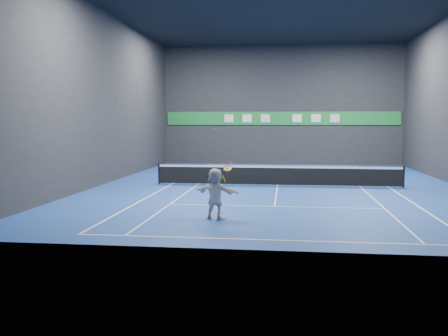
# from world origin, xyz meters

# --- Properties ---
(ground) EXTENTS (26.00, 26.00, 0.00)m
(ground) POSITION_xyz_m (0.00, 0.00, 0.00)
(ground) COLOR navy
(ground) RESTS_ON ground
(ceiling) EXTENTS (26.00, 26.00, 0.00)m
(ceiling) POSITION_xyz_m (0.00, 0.00, 9.00)
(ceiling) COLOR black
(ceiling) RESTS_ON ground
(wall_back) EXTENTS (18.00, 0.10, 9.00)m
(wall_back) POSITION_xyz_m (0.00, 13.00, 4.50)
(wall_back) COLOR #272729
(wall_back) RESTS_ON ground
(wall_front) EXTENTS (18.00, 0.10, 9.00)m
(wall_front) POSITION_xyz_m (0.00, -13.00, 4.50)
(wall_front) COLOR #272729
(wall_front) RESTS_ON ground
(wall_left) EXTENTS (0.10, 26.00, 9.00)m
(wall_left) POSITION_xyz_m (-9.00, 0.00, 4.50)
(wall_left) COLOR #272729
(wall_left) RESTS_ON ground
(baseline_near) EXTENTS (10.98, 0.08, 0.01)m
(baseline_near) POSITION_xyz_m (0.00, -11.89, 0.00)
(baseline_near) COLOR white
(baseline_near) RESTS_ON ground
(baseline_far) EXTENTS (10.98, 0.08, 0.01)m
(baseline_far) POSITION_xyz_m (0.00, 11.89, 0.00)
(baseline_far) COLOR white
(baseline_far) RESTS_ON ground
(sideline_doubles_left) EXTENTS (0.08, 23.78, 0.01)m
(sideline_doubles_left) POSITION_xyz_m (-5.49, 0.00, 0.00)
(sideline_doubles_left) COLOR white
(sideline_doubles_left) RESTS_ON ground
(sideline_doubles_right) EXTENTS (0.08, 23.78, 0.01)m
(sideline_doubles_right) POSITION_xyz_m (5.49, 0.00, 0.00)
(sideline_doubles_right) COLOR white
(sideline_doubles_right) RESTS_ON ground
(sideline_singles_left) EXTENTS (0.06, 23.78, 0.01)m
(sideline_singles_left) POSITION_xyz_m (-4.11, 0.00, 0.00)
(sideline_singles_left) COLOR white
(sideline_singles_left) RESTS_ON ground
(sideline_singles_right) EXTENTS (0.06, 23.78, 0.01)m
(sideline_singles_right) POSITION_xyz_m (4.11, 0.00, 0.00)
(sideline_singles_right) COLOR white
(sideline_singles_right) RESTS_ON ground
(service_line_near) EXTENTS (8.23, 0.06, 0.01)m
(service_line_near) POSITION_xyz_m (0.00, -6.40, 0.00)
(service_line_near) COLOR white
(service_line_near) RESTS_ON ground
(service_line_far) EXTENTS (8.23, 0.06, 0.01)m
(service_line_far) POSITION_xyz_m (0.00, 6.40, 0.00)
(service_line_far) COLOR white
(service_line_far) RESTS_ON ground
(center_service_line) EXTENTS (0.06, 12.80, 0.01)m
(center_service_line) POSITION_xyz_m (0.00, 0.00, 0.00)
(center_service_line) COLOR white
(center_service_line) RESTS_ON ground
(player) EXTENTS (1.66, 1.06, 1.71)m
(player) POSITION_xyz_m (-1.90, -9.09, 0.85)
(player) COLOR white
(player) RESTS_ON ground
(tennis_ball) EXTENTS (0.06, 0.06, 0.06)m
(tennis_ball) POSITION_xyz_m (-1.96, -8.93, 2.99)
(tennis_ball) COLOR #B8D223
(tennis_ball) RESTS_ON player
(tennis_net) EXTENTS (12.50, 0.10, 1.07)m
(tennis_net) POSITION_xyz_m (0.00, 0.00, 0.54)
(tennis_net) COLOR black
(tennis_net) RESTS_ON ground
(sponsor_banner) EXTENTS (17.64, 0.11, 1.00)m
(sponsor_banner) POSITION_xyz_m (0.00, 12.93, 3.50)
(sponsor_banner) COLOR #1D8938
(sponsor_banner) RESTS_ON wall_back
(tennis_racket) EXTENTS (0.43, 0.39, 0.73)m
(tennis_racket) POSITION_xyz_m (-1.52, -9.04, 1.76)
(tennis_racket) COLOR #B2121B
(tennis_racket) RESTS_ON player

